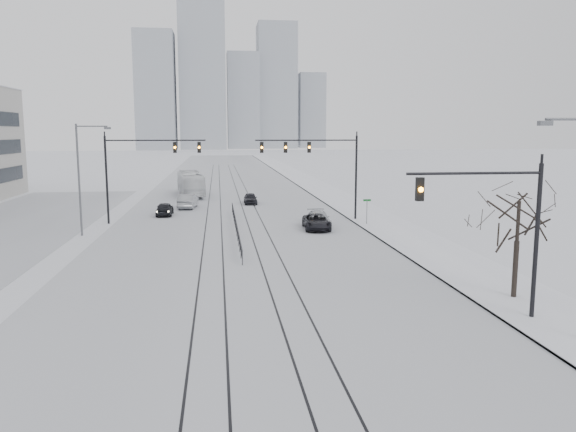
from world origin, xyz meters
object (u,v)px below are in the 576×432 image
object	(u,v)px
sedan_nb_right	(319,219)
box_truck	(191,184)
traffic_mast_near	(503,220)
sedan_sb_outer	(188,201)
sedan_sb_inner	(165,209)
sedan_nb_front	(317,222)
bare_tree	(519,211)
sedan_nb_far	(250,199)

from	to	relation	value
sedan_nb_right	box_truck	distance (m)	28.75
traffic_mast_near	sedan_sb_outer	xyz separation A→B (m)	(-15.56, 39.80, -3.78)
traffic_mast_near	sedan_sb_inner	world-z (taller)	traffic_mast_near
sedan_sb_outer	sedan_nb_right	bearing A→B (deg)	138.71
sedan_nb_right	sedan_nb_front	bearing A→B (deg)	-103.66
traffic_mast_near	sedan_sb_outer	world-z (taller)	traffic_mast_near
bare_tree	sedan_sb_outer	size ratio (longest dim) A/B	1.28
bare_tree	sedan_sb_inner	bearing A→B (deg)	122.48
sedan_sb_inner	box_truck	size ratio (longest dim) A/B	0.35
sedan_sb_inner	sedan_nb_right	world-z (taller)	sedan_sb_inner
traffic_mast_near	sedan_nb_far	distance (m)	43.76
sedan_sb_inner	sedan_nb_right	size ratio (longest dim) A/B	0.87
bare_tree	sedan_nb_right	size ratio (longest dim) A/B	1.35
sedan_nb_front	bare_tree	bearing A→B (deg)	-70.46
bare_tree	sedan_sb_outer	bearing A→B (deg)	116.03
box_truck	traffic_mast_near	bearing A→B (deg)	99.17
bare_tree	sedan_nb_right	xyz separation A→B (m)	(-5.75, 23.23, -3.83)
sedan_nb_front	sedan_nb_right	bearing A→B (deg)	77.50
sedan_sb_inner	sedan_sb_outer	xyz separation A→B (m)	(2.06, 5.34, 0.11)
sedan_sb_inner	traffic_mast_near	bearing A→B (deg)	117.17
sedan_nb_far	sedan_nb_right	bearing A→B (deg)	-72.23
sedan_sb_inner	sedan_sb_outer	distance (m)	5.72
sedan_nb_far	sedan_nb_front	bearing A→B (deg)	-75.30
sedan_sb_inner	sedan_sb_outer	world-z (taller)	sedan_sb_outer
sedan_sb_outer	box_truck	size ratio (longest dim) A/B	0.42
bare_tree	sedan_sb_inner	world-z (taller)	bare_tree
sedan_nb_right	sedan_nb_far	size ratio (longest dim) A/B	1.21
sedan_nb_far	box_truck	xyz separation A→B (m)	(-7.34, 9.37, 0.95)
traffic_mast_near	sedan_nb_far	bearing A→B (deg)	101.23
bare_tree	box_truck	distance (m)	52.47
traffic_mast_near	box_truck	bearing A→B (deg)	106.89
sedan_nb_front	box_truck	world-z (taller)	box_truck
bare_tree	sedan_nb_right	distance (m)	24.24
box_truck	sedan_sb_outer	bearing A→B (deg)	83.53
sedan_sb_outer	box_truck	bearing A→B (deg)	-82.05
traffic_mast_near	sedan_sb_inner	size ratio (longest dim) A/B	1.77
sedan_sb_inner	box_truck	distance (m)	17.77
sedan_nb_right	bare_tree	bearing A→B (deg)	-73.96
traffic_mast_near	sedan_nb_far	size ratio (longest dim) A/B	1.88
sedan_sb_inner	box_truck	xyz separation A→B (m)	(1.79, 17.66, 0.92)
sedan_nb_front	sedan_nb_right	size ratio (longest dim) A/B	1.04
traffic_mast_near	sedan_nb_right	xyz separation A→B (m)	(-3.34, 26.24, -3.91)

